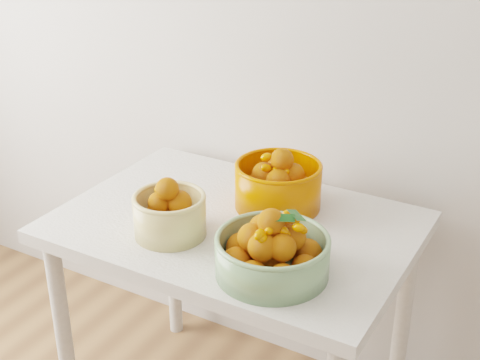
# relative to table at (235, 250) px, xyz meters

# --- Properties ---
(table) EXTENTS (1.00, 0.70, 0.75)m
(table) POSITION_rel_table_xyz_m (0.00, 0.00, 0.00)
(table) COLOR silver
(table) RESTS_ON ground
(bowl_cream) EXTENTS (0.21, 0.21, 0.17)m
(bowl_cream) POSITION_rel_table_xyz_m (-0.12, -0.15, 0.16)
(bowl_cream) COLOR #DDC37D
(bowl_cream) RESTS_ON table
(bowl_green) EXTENTS (0.35, 0.35, 0.18)m
(bowl_green) POSITION_rel_table_xyz_m (0.21, -0.19, 0.16)
(bowl_green) COLOR #7AA070
(bowl_green) RESTS_ON table
(bowl_orange) EXTENTS (0.28, 0.28, 0.18)m
(bowl_orange) POSITION_rel_table_xyz_m (0.06, 0.14, 0.17)
(bowl_orange) COLOR #D85200
(bowl_orange) RESTS_ON table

